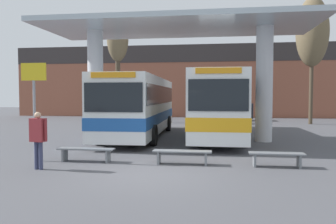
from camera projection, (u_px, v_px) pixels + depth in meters
ground_plane at (149, 173)px, 9.60m from camera, size 100.00×100.00×0.00m
townhouse_backdrop at (196, 75)px, 34.50m from camera, size 40.00×0.58×7.64m
station_canopy at (177, 44)px, 16.64m from camera, size 13.68×5.34×5.92m
transit_bus_left_bay at (140, 104)px, 18.19m from camera, size 3.04×10.81×3.23m
transit_bus_center_bay at (216, 103)px, 18.35m from camera, size 2.75×12.15×3.36m
waiting_bench_near_pillar at (182, 154)px, 10.82m from camera, size 1.95×0.44×0.46m
waiting_bench_mid_platform at (86, 152)px, 11.27m from camera, size 1.96×0.44×0.46m
waiting_bench_far_platform at (277, 156)px, 10.40m from camera, size 1.72×0.44×0.46m
info_sign_platform at (34, 92)px, 11.29m from camera, size 0.90×0.09×3.40m
pedestrian_waiting at (38, 134)px, 10.05m from camera, size 0.66×0.34×1.78m
poplar_tree_behind_left at (312, 33)px, 25.82m from camera, size 2.49×2.49×10.06m
poplar_tree_behind_right at (118, 41)px, 27.93m from camera, size 1.84×1.84×9.23m
parked_car_street at (227, 109)px, 30.10m from camera, size 4.70×2.09×2.17m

